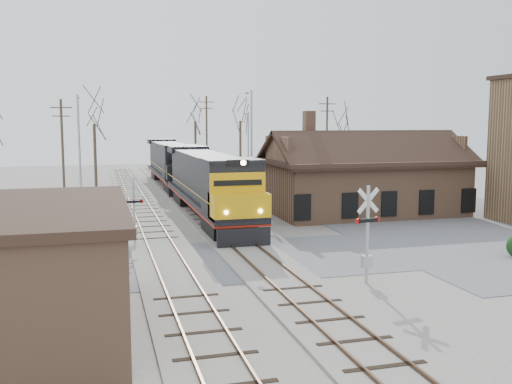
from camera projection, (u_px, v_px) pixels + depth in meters
The scene contains 20 objects.
ground at pixel (255, 258), 29.62m from camera, with size 140.00×140.00×0.00m, color #A09B91.
road at pixel (255, 258), 29.62m from camera, with size 60.00×9.00×0.03m, color #5E5E63.
parking_lot at pixel (498, 227), 38.19m from camera, with size 22.00×26.00×0.03m, color #5E5E63.
track_main at pixel (204, 213), 43.97m from camera, with size 3.40×90.00×0.24m.
track_siding at pixel (145, 216), 42.78m from camera, with size 3.40×90.00×0.24m.
depot at pixel (364, 183), 43.98m from camera, with size 15.20×9.31×7.90m.
locomotive_lead at pixel (209, 184), 41.51m from camera, with size 3.30×22.10×4.91m.
locomotive_trailing at pixel (171, 163), 62.92m from camera, with size 3.30×22.10×4.65m.
crossbuck_near at pixel (367, 238), 24.80m from camera, with size 1.22×0.32×4.31m.
crossbuck_far at pixel (134, 214), 32.50m from camera, with size 1.12×0.29×3.91m.
streetlight_a at pixel (79, 145), 46.63m from camera, with size 0.25×2.04×9.25m.
streetlight_b at pixel (251, 141), 49.81m from camera, with size 0.25×2.04×9.79m.
streetlight_c at pixel (248, 144), 63.36m from camera, with size 0.25×2.04×8.15m.
utility_pole_a at pixel (63, 146), 54.37m from camera, with size 2.00×0.24×9.21m.
utility_pole_b at pixel (207, 135), 73.98m from camera, with size 2.00×0.24×10.43m.
utility_pole_c at pixel (327, 139), 64.17m from camera, with size 2.00×0.24×9.88m.
tree_b at pixel (94, 113), 61.30m from camera, with size 4.57×4.57×11.21m.
tree_c at pixel (195, 112), 76.04m from camera, with size 4.79×4.79×11.72m.
tree_d at pixel (240, 112), 73.73m from camera, with size 4.81×4.81×11.79m.
tree_e at pixel (342, 126), 73.17m from camera, with size 3.78×3.78×9.25m.
Camera 1 is at (-7.67, -27.95, 7.03)m, focal length 40.00 mm.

